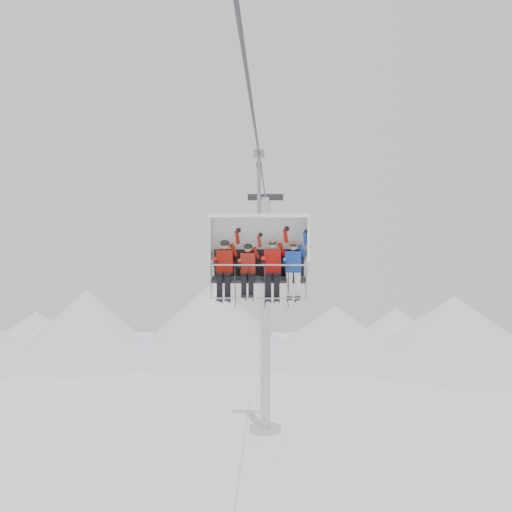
{
  "coord_description": "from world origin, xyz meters",
  "views": [
    {
      "loc": [
        0.34,
        -14.09,
        11.04
      ],
      "look_at": [
        0.0,
        0.0,
        10.63
      ],
      "focal_mm": 45.0,
      "sensor_mm": 36.0,
      "label": 1
    }
  ],
  "objects_px": {
    "chairlift_carrier": "(259,248)",
    "skier_far_left": "(225,267)",
    "lift_tower_right": "(265,330)",
    "skier_center_left": "(248,269)",
    "skier_center_right": "(272,266)",
    "skier_far_right": "(293,267)"
  },
  "relations": [
    {
      "from": "skier_far_left",
      "to": "skier_far_right",
      "type": "bearing_deg",
      "value": -0.1
    },
    {
      "from": "skier_center_right",
      "to": "skier_far_right",
      "type": "bearing_deg",
      "value": -0.68
    },
    {
      "from": "skier_far_right",
      "to": "skier_center_left",
      "type": "bearing_deg",
      "value": -179.62
    },
    {
      "from": "skier_far_left",
      "to": "skier_center_left",
      "type": "distance_m",
      "value": 0.63
    },
    {
      "from": "skier_center_left",
      "to": "skier_center_right",
      "type": "height_order",
      "value": "skier_center_right"
    },
    {
      "from": "lift_tower_right",
      "to": "skier_far_right",
      "type": "height_order",
      "value": "lift_tower_right"
    },
    {
      "from": "chairlift_carrier",
      "to": "skier_center_right",
      "type": "xyz_separation_m",
      "value": [
        0.37,
        -0.31,
        -0.49
      ]
    },
    {
      "from": "lift_tower_right",
      "to": "skier_center_right",
      "type": "distance_m",
      "value": 19.4
    },
    {
      "from": "lift_tower_right",
      "to": "skier_far_left",
      "type": "relative_size",
      "value": 7.69
    },
    {
      "from": "chairlift_carrier",
      "to": "skier_far_right",
      "type": "distance_m",
      "value": 1.1
    },
    {
      "from": "lift_tower_right",
      "to": "chairlift_carrier",
      "type": "relative_size",
      "value": 3.38
    },
    {
      "from": "lift_tower_right",
      "to": "chairlift_carrier",
      "type": "xyz_separation_m",
      "value": [
        0.0,
        -18.57,
        4.97
      ]
    },
    {
      "from": "skier_far_left",
      "to": "skier_center_right",
      "type": "height_order",
      "value": "skier_center_right"
    },
    {
      "from": "chairlift_carrier",
      "to": "skier_center_right",
      "type": "bearing_deg",
      "value": -39.65
    },
    {
      "from": "lift_tower_right",
      "to": "skier_far_left",
      "type": "xyz_separation_m",
      "value": [
        -0.92,
        -18.88,
        4.47
      ]
    },
    {
      "from": "chairlift_carrier",
      "to": "skier_far_right",
      "type": "relative_size",
      "value": 2.33
    },
    {
      "from": "skier_far_right",
      "to": "chairlift_carrier",
      "type": "bearing_deg",
      "value": 161.32
    },
    {
      "from": "skier_center_right",
      "to": "skier_far_right",
      "type": "height_order",
      "value": "skier_center_right"
    },
    {
      "from": "lift_tower_right",
      "to": "skier_center_right",
      "type": "height_order",
      "value": "lift_tower_right"
    },
    {
      "from": "skier_center_left",
      "to": "skier_center_right",
      "type": "relative_size",
      "value": 0.94
    },
    {
      "from": "chairlift_carrier",
      "to": "skier_far_left",
      "type": "relative_size",
      "value": 2.27
    },
    {
      "from": "chairlift_carrier",
      "to": "skier_far_right",
      "type": "bearing_deg",
      "value": -18.68
    }
  ]
}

